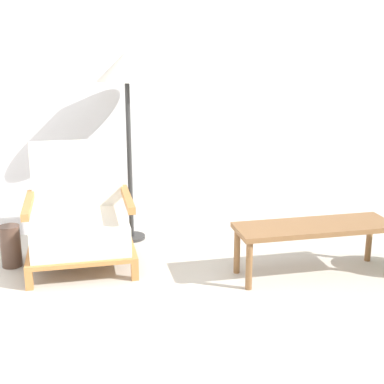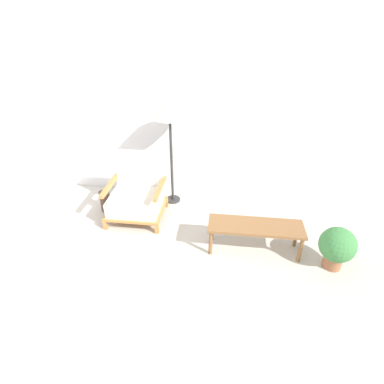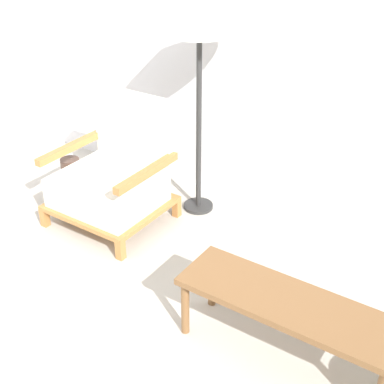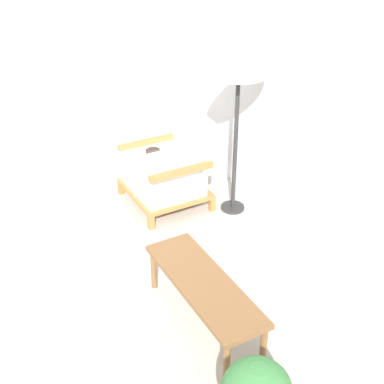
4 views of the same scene
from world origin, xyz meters
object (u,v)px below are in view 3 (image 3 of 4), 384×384
object	(u,v)px
floor_lamp	(200,24)
coffee_table	(288,308)
armchair	(114,177)
vase	(72,177)

from	to	relation	value
floor_lamp	coffee_table	world-z (taller)	floor_lamp
armchair	coffee_table	xyz separation A→B (m)	(1.57, -0.53, -0.01)
armchair	vase	world-z (taller)	armchair
floor_lamp	coffee_table	distance (m)	1.82
floor_lamp	coffee_table	size ratio (longest dim) A/B	1.37
armchair	vase	distance (m)	0.53
floor_lamp	coffee_table	xyz separation A→B (m)	(1.15, -0.98, -1.02)
armchair	floor_lamp	xyz separation A→B (m)	(0.41, 0.44, 1.01)
armchair	coffee_table	world-z (taller)	armchair
armchair	vase	xyz separation A→B (m)	(-0.50, 0.07, -0.18)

